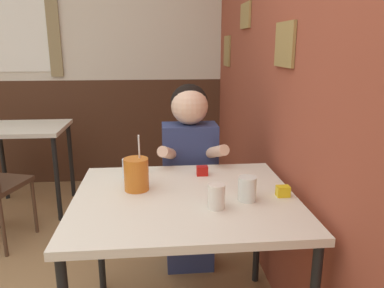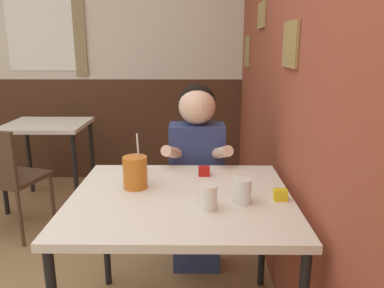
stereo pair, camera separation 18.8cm
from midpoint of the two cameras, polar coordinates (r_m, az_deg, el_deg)
brick_wall_right at (r=2.71m, az=7.88°, el=12.56°), size 0.08×4.69×2.70m
back_wall at (r=4.10m, az=-17.64°, el=12.89°), size 5.80×0.09×2.70m
main_table at (r=1.79m, az=-4.10°, el=-9.83°), size 1.03×0.90×0.77m
background_table at (r=3.62m, az=-25.55°, el=0.78°), size 0.71×0.61×0.77m
person_seated at (r=2.38m, az=-2.61°, el=-4.31°), size 0.42×0.42×1.23m
cocktail_pitcher at (r=1.84m, az=-11.40°, el=-4.58°), size 0.12×0.12×0.28m
glass_near_pitcher at (r=2.03m, az=-12.04°, el=-3.63°), size 0.08×0.08×0.10m
glass_center at (r=1.70m, az=5.29°, el=-6.86°), size 0.08×0.08×0.11m
glass_far_side at (r=1.62m, az=0.40°, el=-8.05°), size 0.07×0.07×0.11m
condiment_ketchup at (r=2.02m, az=-1.10°, el=-4.14°), size 0.06×0.04×0.05m
condiment_mustard at (r=1.78m, az=10.77°, el=-7.14°), size 0.06×0.04×0.05m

